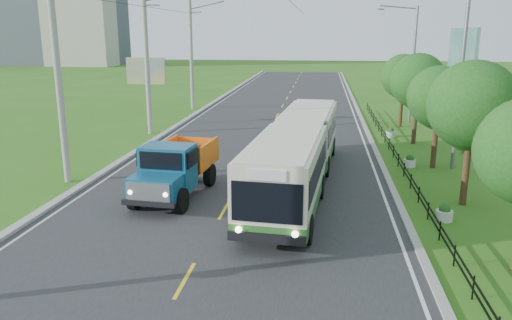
% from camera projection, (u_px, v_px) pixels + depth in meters
% --- Properties ---
extents(ground, '(240.00, 240.00, 0.00)m').
position_uv_depth(ground, '(185.00, 281.00, 14.52)').
color(ground, '#326517').
rests_on(ground, ground).
extents(road, '(14.00, 120.00, 0.02)m').
position_uv_depth(road, '(264.00, 139.00, 33.73)').
color(road, '#28282B').
rests_on(road, ground).
extents(curb_left, '(0.40, 120.00, 0.15)m').
position_uv_depth(curb_left, '(161.00, 136.00, 34.63)').
color(curb_left, '#9E9E99').
rests_on(curb_left, ground).
extents(curb_right, '(0.30, 120.00, 0.10)m').
position_uv_depth(curb_right, '(372.00, 142.00, 32.82)').
color(curb_right, '#9E9E99').
rests_on(curb_right, ground).
extents(edge_line_left, '(0.12, 120.00, 0.00)m').
position_uv_depth(edge_line_left, '(169.00, 137.00, 34.57)').
color(edge_line_left, silver).
rests_on(edge_line_left, road).
extents(edge_line_right, '(0.12, 120.00, 0.00)m').
position_uv_depth(edge_line_right, '(364.00, 142.00, 32.89)').
color(edge_line_right, silver).
rests_on(edge_line_right, road).
extents(centre_dash, '(0.12, 2.20, 0.00)m').
position_uv_depth(centre_dash, '(185.00, 280.00, 14.52)').
color(centre_dash, yellow).
rests_on(centre_dash, road).
extents(railing_right, '(0.04, 40.00, 0.60)m').
position_uv_depth(railing_right, '(398.00, 161.00, 26.88)').
color(railing_right, black).
rests_on(railing_right, ground).
extents(pole_near, '(3.51, 0.32, 10.00)m').
position_uv_depth(pole_near, '(59.00, 76.00, 22.95)').
color(pole_near, gray).
rests_on(pole_near, ground).
extents(pole_mid, '(3.51, 0.32, 10.00)m').
position_uv_depth(pole_mid, '(147.00, 61.00, 34.48)').
color(pole_mid, gray).
rests_on(pole_mid, ground).
extents(pole_far, '(3.51, 0.32, 10.00)m').
position_uv_depth(pole_far, '(192.00, 54.00, 46.00)').
color(pole_far, gray).
rests_on(pole_far, ground).
extents(tree_third, '(3.60, 3.62, 6.00)m').
position_uv_depth(tree_third, '(473.00, 110.00, 20.11)').
color(tree_third, '#382314').
rests_on(tree_third, ground).
extents(tree_fourth, '(3.24, 3.31, 5.40)m').
position_uv_depth(tree_fourth, '(439.00, 100.00, 25.97)').
color(tree_fourth, '#382314').
rests_on(tree_fourth, ground).
extents(tree_fifth, '(3.48, 3.52, 5.80)m').
position_uv_depth(tree_fifth, '(418.00, 84.00, 31.66)').
color(tree_fifth, '#382314').
rests_on(tree_fifth, ground).
extents(tree_back, '(3.30, 3.36, 5.50)m').
position_uv_depth(tree_back, '(404.00, 79.00, 37.48)').
color(tree_back, '#382314').
rests_on(tree_back, ground).
extents(streetlight_mid, '(3.02, 0.20, 9.07)m').
position_uv_depth(streetlight_mid, '(458.00, 75.00, 25.41)').
color(streetlight_mid, slate).
rests_on(streetlight_mid, ground).
extents(streetlight_far, '(3.02, 0.20, 9.07)m').
position_uv_depth(streetlight_far, '(411.00, 61.00, 38.85)').
color(streetlight_far, slate).
rests_on(streetlight_far, ground).
extents(planter_near, '(0.64, 0.64, 0.67)m').
position_uv_depth(planter_near, '(444.00, 213.00, 19.13)').
color(planter_near, silver).
rests_on(planter_near, ground).
extents(planter_mid, '(0.64, 0.64, 0.67)m').
position_uv_depth(planter_mid, '(410.00, 162.00, 26.81)').
color(planter_mid, silver).
rests_on(planter_mid, ground).
extents(planter_far, '(0.64, 0.64, 0.67)m').
position_uv_depth(planter_far, '(391.00, 133.00, 34.49)').
color(planter_far, silver).
rests_on(planter_far, ground).
extents(billboard_left, '(3.00, 0.20, 5.20)m').
position_uv_depth(billboard_left, '(146.00, 75.00, 37.82)').
color(billboard_left, slate).
rests_on(billboard_left, ground).
extents(billboard_right, '(0.24, 6.00, 7.30)m').
position_uv_depth(billboard_right, '(461.00, 60.00, 30.85)').
color(billboard_right, slate).
rests_on(billboard_right, ground).
extents(apartment_far, '(24.00, 14.00, 26.00)m').
position_uv_depth(apartment_far, '(17.00, 10.00, 136.69)').
color(apartment_far, '#B7B2A3').
rests_on(apartment_far, ground).
extents(bus, '(3.74, 15.83, 3.03)m').
position_uv_depth(bus, '(299.00, 149.00, 22.91)').
color(bus, '#2D6A2A').
rests_on(bus, ground).
extents(dump_truck, '(2.72, 6.02, 2.46)m').
position_uv_depth(dump_truck, '(175.00, 165.00, 21.76)').
color(dump_truck, '#14567A').
rests_on(dump_truck, ground).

